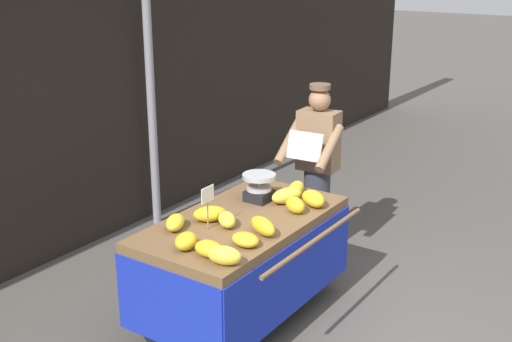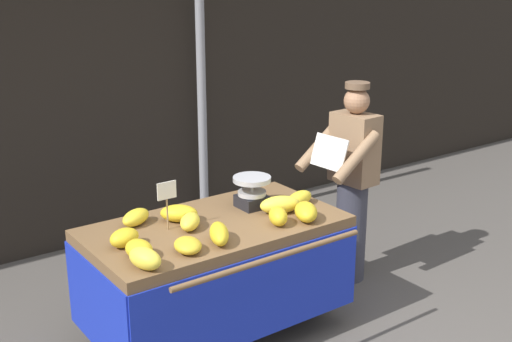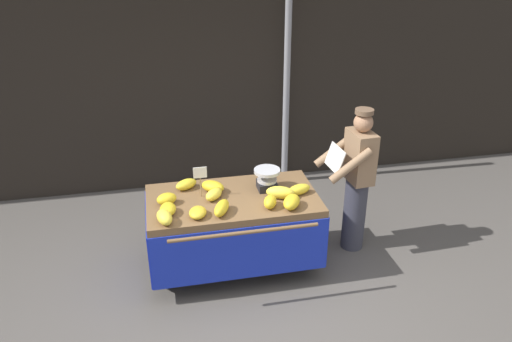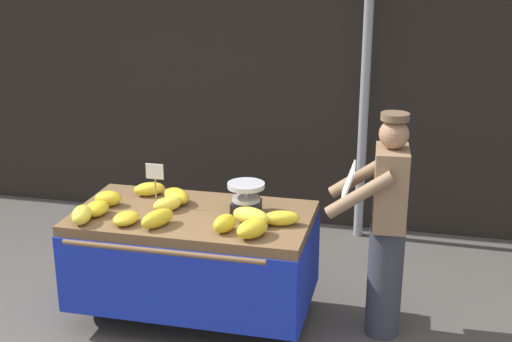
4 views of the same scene
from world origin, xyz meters
TOP-DOWN VIEW (x-y plane):
  - ground_plane at (0.00, 0.00)m, footprint 60.00×60.00m
  - back_wall at (0.00, 3.05)m, footprint 16.00×0.24m
  - street_pole at (1.10, 2.72)m, footprint 0.09×0.09m
  - banana_cart at (0.01, 0.76)m, footprint 1.81×1.17m
  - weighing_scale at (0.40, 0.87)m, footprint 0.28×0.28m
  - price_sign at (-0.31, 0.85)m, footprint 0.14×0.01m
  - banana_bunch_0 at (0.55, 0.43)m, footprint 0.27×0.31m
  - banana_bunch_1 at (-0.39, 0.45)m, footprint 0.22×0.26m
  - banana_bunch_2 at (-0.18, 0.94)m, footprint 0.30×0.29m
  - banana_bunch_3 at (-0.45, 1.05)m, footprint 0.28×0.24m
  - banana_bunch_4 at (-0.67, 0.56)m, footprint 0.18×0.23m
  - banana_bunch_5 at (-0.19, 0.76)m, footprint 0.25×0.26m
  - banana_bunch_6 at (0.70, 0.69)m, footprint 0.29×0.20m
  - banana_bunch_7 at (-0.67, 0.76)m, footprint 0.24×0.20m
  - banana_bunch_8 at (0.34, 0.48)m, footprint 0.19×0.23m
  - banana_bunch_9 at (-0.71, 0.40)m, footprint 0.19×0.27m
  - banana_bunch_10 at (0.49, 0.65)m, footprint 0.33×0.24m
  - banana_bunch_11 at (-0.15, 0.46)m, footprint 0.24×0.31m
  - vendor_person at (1.44, 0.89)m, footprint 0.60×0.54m

SIDE VIEW (x-z plane):
  - ground_plane at x=0.00m, z-range 0.00..0.00m
  - banana_cart at x=0.01m, z-range 0.21..1.10m
  - vendor_person at x=1.44m, z-range 0.02..1.73m
  - banana_bunch_1 at x=-0.39m, z-range 0.89..0.98m
  - banana_bunch_3 at x=-0.45m, z-range 0.89..1.00m
  - banana_bunch_4 at x=-0.67m, z-range 0.89..1.00m
  - banana_bunch_6 at x=0.70m, z-range 0.89..1.00m
  - banana_bunch_5 at x=-0.19m, z-range 0.89..1.00m
  - banana_bunch_2 at x=-0.18m, z-range 0.89..1.01m
  - banana_bunch_7 at x=-0.67m, z-range 0.89..1.01m
  - banana_bunch_11 at x=-0.15m, z-range 0.89..1.02m
  - banana_bunch_0 at x=0.55m, z-range 0.89..1.02m
  - banana_bunch_9 at x=-0.71m, z-range 0.89..1.02m
  - banana_bunch_8 at x=0.34m, z-range 0.89..1.02m
  - banana_bunch_10 at x=0.49m, z-range 0.89..1.02m
  - weighing_scale at x=0.40m, z-range 0.90..1.13m
  - price_sign at x=-0.31m, z-range 0.97..1.31m
  - street_pole at x=1.10m, z-range 0.00..3.35m
  - back_wall at x=0.00m, z-range 0.00..3.65m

